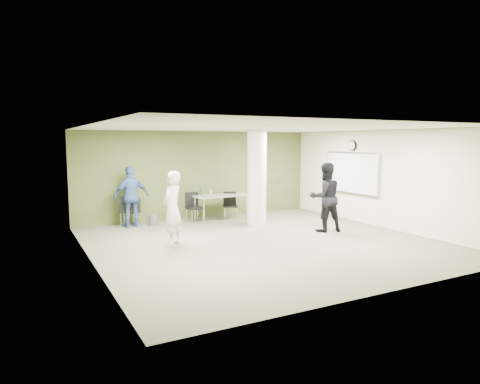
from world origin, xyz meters
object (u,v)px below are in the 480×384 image
woman_white (172,208)px  man_black (325,197)px  chair_back_left (133,210)px  man_blue (131,197)px  folding_table (220,196)px

woman_white → man_black: man_black is taller
chair_back_left → man_black: 5.58m
woman_white → man_blue: bearing=-126.8°
folding_table → woman_white: 3.41m
man_blue → chair_back_left: bearing=-119.1°
folding_table → woman_white: (-2.40, -2.42, 0.13)m
folding_table → man_blue: man_blue is taller
woman_white → man_black: (4.23, -0.44, 0.06)m
chair_back_left → woman_white: size_ratio=0.47×
woman_white → man_black: bearing=129.9°
folding_table → man_black: size_ratio=0.93×
man_blue → man_black: bearing=138.0°
folding_table → man_blue: (-2.73, 0.22, 0.14)m
folding_table → chair_back_left: folding_table is taller
folding_table → man_black: bearing=-62.8°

